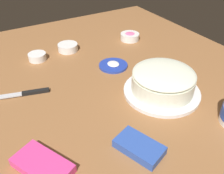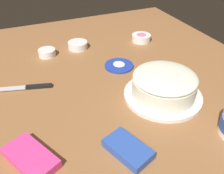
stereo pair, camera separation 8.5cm
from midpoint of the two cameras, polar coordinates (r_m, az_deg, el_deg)
ground_plane at (r=0.88m, az=-9.15°, el=-2.18°), size 1.54×1.54×0.00m
frosted_cake at (r=0.86m, az=9.17°, el=0.97°), size 0.28×0.28×0.10m
frosting_tub_lid at (r=1.04m, az=-2.06°, el=5.07°), size 0.12×0.12×0.02m
spreading_knife at (r=0.94m, az=-22.97°, el=-1.59°), size 0.08×0.23×0.01m
sprinkle_bowl_orange at (r=1.15m, az=-19.29°, el=6.76°), size 0.08×0.08×0.03m
sprinkle_bowl_pink at (r=1.27m, az=2.29°, el=11.84°), size 0.10×0.10×0.04m
sprinkle_bowl_blue at (r=1.19m, az=-12.44°, el=9.11°), size 0.09×0.09×0.03m
candy_box_lower at (r=0.68m, az=2.78°, el=-14.10°), size 0.15×0.12×0.03m
candy_box_upper at (r=0.68m, az=-19.76°, el=-17.20°), size 0.18×0.14×0.03m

